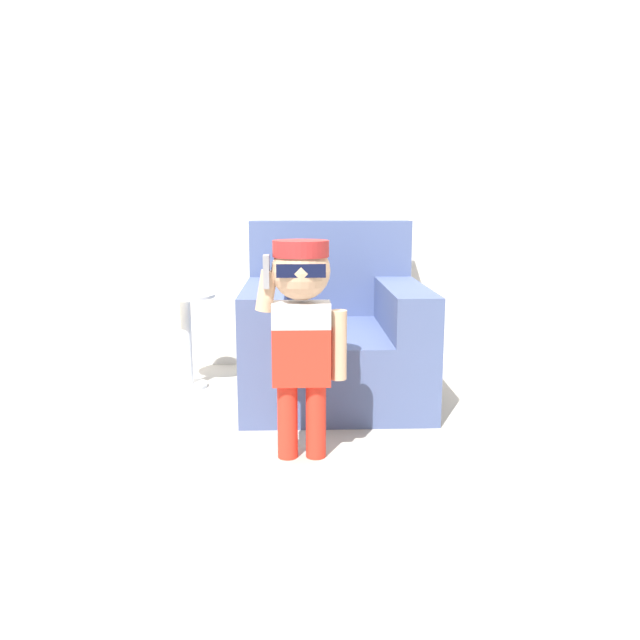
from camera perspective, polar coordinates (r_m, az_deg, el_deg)
name	(u,v)px	position (r m, az deg, el deg)	size (l,w,h in m)	color
ground_plane	(319,399)	(3.41, -0.07, -7.27)	(10.00, 10.00, 0.00)	#ADA89E
wall_back	(315,163)	(4.05, -0.48, 14.20)	(10.00, 0.05, 2.60)	silver
armchair	(333,337)	(3.45, 1.23, -1.57)	(0.96, 1.05, 0.95)	#475684
person_child	(302,315)	(2.51, -1.69, 0.43)	(0.37, 0.28, 0.91)	red
side_table	(186,332)	(3.64, -12.14, -1.06)	(0.34, 0.34, 0.54)	white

